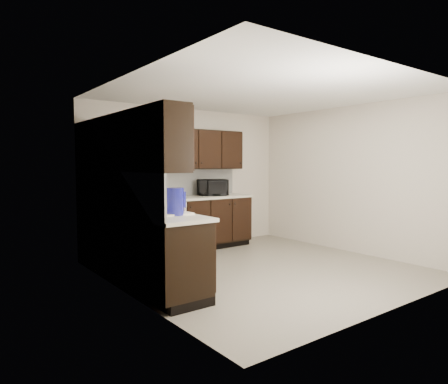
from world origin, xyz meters
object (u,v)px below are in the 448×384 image
object	(u,v)px
storage_bin	(142,201)
blue_pitcher	(175,202)
microwave	(213,187)
toaster_oven	(99,195)
sink	(157,218)

from	to	relation	value
storage_bin	blue_pitcher	bearing A→B (deg)	-90.25
microwave	toaster_oven	world-z (taller)	microwave
sink	blue_pitcher	world-z (taller)	blue_pitcher
toaster_oven	storage_bin	world-z (taller)	toaster_oven
sink	blue_pitcher	size ratio (longest dim) A/B	2.69
sink	toaster_oven	xyz separation A→B (m)	(-0.07, 1.73, 0.16)
sink	microwave	xyz separation A→B (m)	(2.02, 1.73, 0.20)
blue_pitcher	microwave	bearing A→B (deg)	45.55
microwave	blue_pitcher	xyz separation A→B (m)	(-1.95, -2.04, 0.01)
sink	toaster_oven	distance (m)	1.74
toaster_oven	blue_pitcher	bearing A→B (deg)	-75.34
sink	storage_bin	distance (m)	0.58
blue_pitcher	sink	bearing A→B (deg)	101.22
storage_bin	blue_pitcher	xyz separation A→B (m)	(-0.00, -0.86, 0.06)
storage_bin	blue_pitcher	distance (m)	0.87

